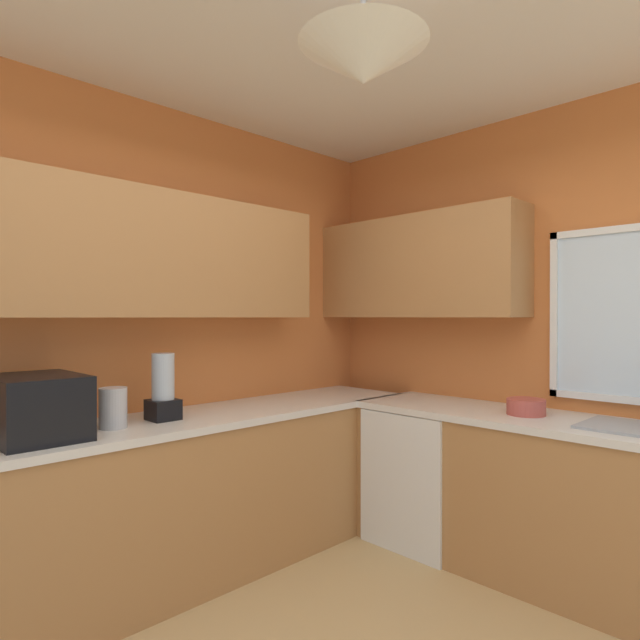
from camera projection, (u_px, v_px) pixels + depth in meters
name	position (u px, v px, depth m)	size (l,w,h in m)	color
room_shell	(316.00, 232.00, 2.72)	(3.66, 3.92, 2.78)	#D17238
counter_run_left	(155.00, 505.00, 2.82)	(0.65, 3.53, 0.90)	#AD7542
counter_run_back	(593.00, 510.00, 2.75)	(2.75, 0.65, 0.90)	#AD7542
dishwasher	(426.00, 474.00, 3.45)	(0.60, 0.60, 0.85)	white
microwave	(36.00, 407.00, 2.41)	(0.48, 0.36, 0.29)	black
kettle	(113.00, 408.00, 2.64)	(0.13, 0.13, 0.20)	#B7B7BC
bowl	(526.00, 407.00, 3.00)	(0.21, 0.21, 0.09)	#B74C42
blender_appliance	(163.00, 390.00, 2.85)	(0.15, 0.15, 0.36)	black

